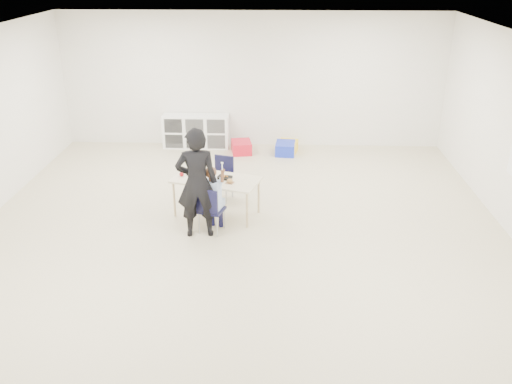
{
  "coord_description": "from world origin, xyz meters",
  "views": [
    {
      "loc": [
        0.53,
        -6.77,
        3.84
      ],
      "look_at": [
        0.26,
        -0.02,
        0.85
      ],
      "focal_mm": 38.0,
      "sensor_mm": 36.0,
      "label": 1
    }
  ],
  "objects_px": {
    "table": "(217,196)",
    "cubby_shelf": "(196,131)",
    "child": "(211,196)",
    "adult": "(197,183)",
    "chair_near": "(211,209)"
  },
  "relations": [
    {
      "from": "table",
      "to": "adult",
      "type": "bearing_deg",
      "value": -89.43
    },
    {
      "from": "child",
      "to": "cubby_shelf",
      "type": "distance_m",
      "value": 3.94
    },
    {
      "from": "table",
      "to": "chair_near",
      "type": "bearing_deg",
      "value": -74.86
    },
    {
      "from": "table",
      "to": "adult",
      "type": "relative_size",
      "value": 0.89
    },
    {
      "from": "child",
      "to": "adult",
      "type": "distance_m",
      "value": 0.32
    },
    {
      "from": "cubby_shelf",
      "to": "adult",
      "type": "xyz_separation_m",
      "value": [
        0.6,
        -3.96,
        0.47
      ]
    },
    {
      "from": "table",
      "to": "child",
      "type": "height_order",
      "value": "child"
    },
    {
      "from": "child",
      "to": "adult",
      "type": "relative_size",
      "value": 0.7
    },
    {
      "from": "cubby_shelf",
      "to": "child",
      "type": "bearing_deg",
      "value": -78.6
    },
    {
      "from": "chair_near",
      "to": "child",
      "type": "xyz_separation_m",
      "value": [
        0.0,
        0.0,
        0.21
      ]
    },
    {
      "from": "chair_near",
      "to": "adult",
      "type": "distance_m",
      "value": 0.5
    },
    {
      "from": "chair_near",
      "to": "adult",
      "type": "xyz_separation_m",
      "value": [
        -0.18,
        -0.11,
        0.46
      ]
    },
    {
      "from": "table",
      "to": "cubby_shelf",
      "type": "xyz_separation_m",
      "value": [
        -0.79,
        3.28,
        0.04
      ]
    },
    {
      "from": "chair_near",
      "to": "cubby_shelf",
      "type": "bearing_deg",
      "value": 117.97
    },
    {
      "from": "table",
      "to": "cubby_shelf",
      "type": "relative_size",
      "value": 1.05
    }
  ]
}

